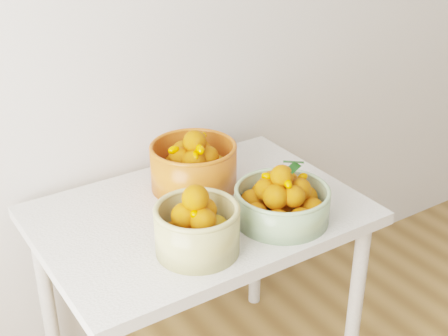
{
  "coord_description": "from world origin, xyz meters",
  "views": [
    {
      "loc": [
        -1.21,
        0.15,
        1.76
      ],
      "look_at": [
        -0.32,
        1.52,
        0.92
      ],
      "focal_mm": 50.0,
      "sensor_mm": 36.0,
      "label": 1
    }
  ],
  "objects": [
    {
      "name": "bowl_green",
      "position": [
        -0.18,
        1.41,
        0.81
      ],
      "size": [
        0.3,
        0.3,
        0.19
      ],
      "rotation": [
        0.0,
        0.0,
        0.03
      ],
      "color": "#90B082",
      "rests_on": "table"
    },
    {
      "name": "bowl_orange",
      "position": [
        -0.29,
        1.74,
        0.83
      ],
      "size": [
        0.34,
        0.34,
        0.21
      ],
      "rotation": [
        0.0,
        0.0,
        -0.21
      ],
      "color": "#C9501A",
      "rests_on": "table"
    },
    {
      "name": "bowl_cream",
      "position": [
        -0.48,
        1.41,
        0.83
      ],
      "size": [
        0.26,
        0.26,
        0.21
      ],
      "rotation": [
        0.0,
        0.0,
        -0.08
      ],
      "color": "tan",
      "rests_on": "table"
    },
    {
      "name": "table",
      "position": [
        -0.36,
        1.6,
        0.65
      ],
      "size": [
        1.0,
        0.7,
        0.75
      ],
      "color": "silver",
      "rests_on": "ground"
    }
  ]
}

